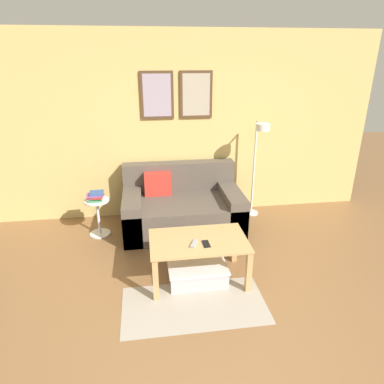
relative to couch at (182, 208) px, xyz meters
name	(u,v)px	position (x,y,z in m)	size (l,w,h in m)	color
wall_back	(179,127)	(0.03, 0.51, 1.00)	(5.60, 0.09, 2.55)	#D6B76B
area_rug	(194,305)	(-0.07, -1.63, -0.28)	(1.37, 0.71, 0.01)	#A39989
couch	(182,208)	(0.00, 0.00, 0.00)	(1.57, 0.99, 0.82)	brown
coffee_table	(199,247)	(0.04, -1.22, 0.11)	(1.00, 0.62, 0.47)	tan
storage_bin	(197,272)	(0.02, -1.24, -0.18)	(0.61, 0.45, 0.19)	#B2B2B7
floor_lamp	(259,152)	(1.08, 0.11, 0.71)	(0.21, 0.43, 1.40)	white
side_table	(98,214)	(-1.11, -0.07, 0.02)	(0.32, 0.32, 0.50)	white
book_stack	(96,196)	(-1.11, -0.08, 0.27)	(0.22, 0.19, 0.10)	#387F4C
remote_control	(194,244)	(-0.02, -1.30, 0.20)	(0.04, 0.15, 0.02)	#99999E
cell_phone	(206,244)	(0.10, -1.31, 0.19)	(0.07, 0.14, 0.01)	black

